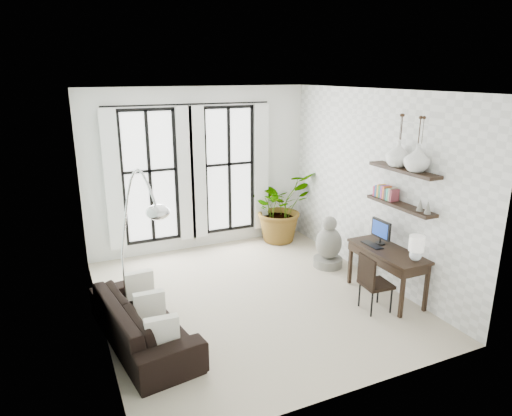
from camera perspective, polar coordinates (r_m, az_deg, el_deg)
floor at (r=7.40m, az=-0.56°, el=-11.15°), size 5.00×5.00×0.00m
ceiling at (r=6.55m, az=-0.64°, el=14.47°), size 5.00×5.00×0.00m
wall_left at (r=6.28m, az=-19.73°, el=-1.48°), size 0.00×5.00×5.00m
wall_right at (r=7.95m, az=14.41°, el=2.66°), size 0.00×5.00×5.00m
wall_back at (r=9.08m, az=-7.02°, el=4.75°), size 4.50×0.00×4.50m
windows at (r=8.97m, az=-8.09°, el=4.30°), size 3.26×0.13×2.65m
wall_shelves at (r=7.24m, az=17.54°, el=2.11°), size 0.25×1.30×0.60m
sofa at (r=6.34m, az=-13.96°, el=-13.48°), size 1.15×2.26×0.63m
throw_pillows at (r=6.27m, az=-13.16°, el=-11.88°), size 0.40×1.52×0.40m
plant at (r=9.57m, az=3.01°, el=0.17°), size 1.63×1.51×1.48m
desk at (r=7.38m, az=16.35°, el=-5.60°), size 0.57×1.35×1.19m
desk_chair at (r=7.03m, az=14.28°, el=-8.70°), size 0.45×0.45×0.88m
arc_lamp at (r=6.15m, az=-14.59°, el=-0.09°), size 0.72×0.99×2.27m
buddha at (r=8.47m, az=9.05°, el=-4.66°), size 0.53×0.53×0.96m
vase_a at (r=6.93m, az=19.50°, el=5.86°), size 0.37×0.37×0.38m
vase_b at (r=7.22m, az=17.33°, el=6.46°), size 0.37×0.37×0.38m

